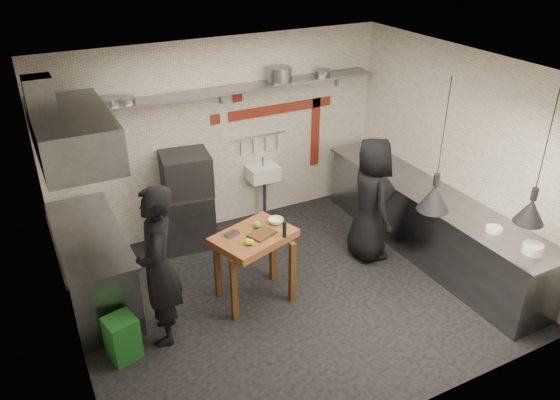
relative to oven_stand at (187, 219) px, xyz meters
name	(u,v)px	position (x,y,z in m)	size (l,w,h in m)	color
floor	(291,294)	(0.73, -1.76, -0.40)	(5.00, 5.00, 0.00)	black
ceiling	(293,73)	(0.73, -1.76, 2.40)	(5.00, 5.00, 0.00)	beige
wall_back	(222,136)	(0.73, 0.34, 1.00)	(5.00, 0.04, 2.80)	silver
wall_front	(412,296)	(0.73, -3.86, 1.00)	(5.00, 0.04, 2.80)	silver
wall_left	(61,250)	(-1.77, -1.76, 1.00)	(0.04, 4.20, 2.80)	silver
wall_right	(458,156)	(3.23, -1.76, 1.00)	(0.04, 4.20, 2.80)	silver
red_band_horiz	(282,108)	(1.68, 0.32, 1.28)	(1.70, 0.02, 0.14)	maroon
red_band_vert	(315,132)	(2.28, 0.32, 0.80)	(0.14, 0.02, 1.10)	maroon
red_tile_a	(238,97)	(0.98, 0.32, 1.55)	(0.14, 0.02, 0.14)	maroon
red_tile_b	(215,119)	(0.63, 0.32, 1.28)	(0.14, 0.02, 0.14)	maroon
back_shelf	(225,90)	(0.73, 0.16, 1.72)	(4.60, 0.34, 0.04)	slate
shelf_bracket_left	(79,115)	(-1.17, 0.31, 1.62)	(0.04, 0.06, 0.24)	slate
shelf_bracket_mid	(221,95)	(0.73, 0.31, 1.62)	(0.04, 0.06, 0.24)	slate
shelf_bracket_right	(337,78)	(2.63, 0.31, 1.62)	(0.04, 0.06, 0.24)	slate
pan_far_left	(109,102)	(-0.80, 0.16, 1.79)	(0.29, 0.29, 0.09)	slate
pan_mid_left	(125,100)	(-0.61, 0.16, 1.78)	(0.26, 0.26, 0.07)	slate
stock_pot	(279,74)	(1.56, 0.16, 1.84)	(0.35, 0.35, 0.20)	slate
pan_right	(322,73)	(2.27, 0.16, 1.78)	(0.23, 0.23, 0.08)	slate
oven_stand	(187,219)	(0.00, 0.00, 0.00)	(0.71, 0.64, 0.80)	slate
combi_oven	(186,174)	(0.05, -0.01, 0.69)	(0.64, 0.60, 0.58)	black
oven_door	(193,180)	(0.06, -0.24, 0.69)	(0.52, 0.03, 0.46)	maroon
oven_glass	(191,181)	(0.03, -0.26, 0.69)	(0.37, 0.02, 0.34)	black
hand_sink	(263,173)	(1.28, 0.16, 0.38)	(0.46, 0.34, 0.22)	silver
sink_tap	(263,162)	(1.28, 0.16, 0.56)	(0.03, 0.03, 0.14)	slate
sink_drain	(264,200)	(1.28, 0.12, -0.06)	(0.06, 0.06, 0.66)	slate
utensil_rail	(258,136)	(1.28, 0.30, 0.92)	(0.02, 0.02, 0.90)	slate
counter_right	(428,224)	(2.88, -1.76, 0.05)	(0.70, 3.80, 0.90)	slate
counter_right_top	(433,194)	(2.88, -1.76, 0.52)	(0.76, 3.90, 0.03)	slate
plate_stack	(533,248)	(2.85, -3.39, 0.59)	(0.22, 0.22, 0.11)	silver
small_bowl_right	(494,229)	(2.83, -2.86, 0.56)	(0.20, 0.20, 0.05)	silver
counter_left	(93,267)	(-1.42, -0.71, 0.05)	(0.70, 1.90, 0.90)	slate
counter_left_top	(87,234)	(-1.42, -0.71, 0.52)	(0.76, 2.00, 0.03)	slate
extractor_hood	(73,134)	(-1.37, -0.71, 1.75)	(0.78, 1.60, 0.50)	slate
hood_duct	(41,101)	(-1.62, -0.71, 2.15)	(0.28, 0.28, 0.50)	slate
green_bin	(122,338)	(-1.37, -1.88, -0.15)	(0.30, 0.30, 0.50)	#17531D
prep_table	(254,267)	(0.31, -1.61, 0.06)	(0.92, 0.64, 0.92)	brown
cutting_board	(262,234)	(0.39, -1.67, 0.53)	(0.30, 0.21, 0.03)	#533317
pepper_mill	(285,229)	(0.60, -1.83, 0.62)	(0.05, 0.05, 0.20)	black
lemon_a	(248,242)	(0.15, -1.79, 0.56)	(0.08, 0.08, 0.08)	yellow
lemon_b	(251,242)	(0.18, -1.82, 0.56)	(0.07, 0.07, 0.07)	yellow
veg_ball	(257,224)	(0.40, -1.50, 0.57)	(0.09, 0.09, 0.09)	#679C38
steel_tray	(232,234)	(0.07, -1.52, 0.54)	(0.16, 0.11, 0.03)	slate
bowl	(276,221)	(0.66, -1.50, 0.55)	(0.19, 0.19, 0.06)	silver
heat_lamp_near	(442,147)	(2.07, -2.60, 1.64)	(0.36, 0.36, 1.52)	black
heat_lamp_far	(543,157)	(2.82, -3.28, 1.63)	(0.33, 0.33, 1.54)	black
chef_left	(159,267)	(-0.87, -1.76, 0.53)	(0.68, 0.44, 1.86)	black
chef_right	(371,199)	(2.12, -1.44, 0.46)	(0.84, 0.55, 1.73)	black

